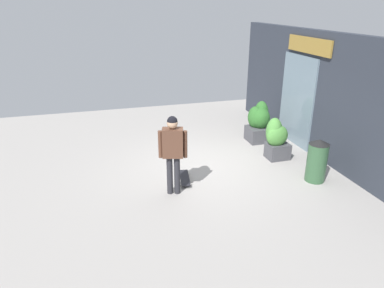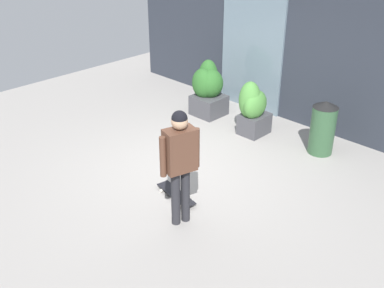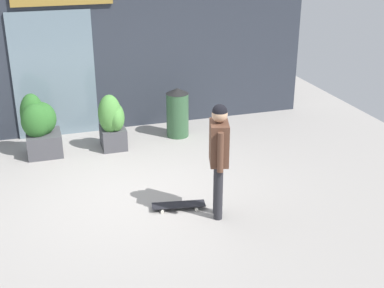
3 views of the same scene
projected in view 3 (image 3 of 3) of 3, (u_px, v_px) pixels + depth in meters
name	position (u px, v px, depth m)	size (l,w,h in m)	color
ground_plane	(137.00, 194.00, 8.57)	(12.00, 12.00, 0.00)	#9E9993
building_facade	(100.00, 54.00, 10.78)	(8.99, 0.31, 3.27)	#2D333D
skateboarder	(219.00, 149.00, 7.50)	(0.37, 0.59, 1.78)	#28282D
skateboard	(179.00, 205.00, 8.09)	(0.85, 0.36, 0.08)	black
planter_box_left	(113.00, 122.00, 10.09)	(0.51, 0.66, 1.13)	#47474C
planter_box_right	(39.00, 125.00, 9.83)	(0.70, 0.67, 1.19)	#47474C
trash_bin	(177.00, 112.00, 10.76)	(0.47, 0.47, 1.04)	#335938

